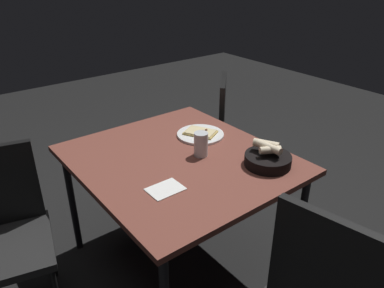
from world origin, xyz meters
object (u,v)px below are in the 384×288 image
(pizza_plate, at_px, (200,134))
(beer_glass, at_px, (201,146))
(chair_near, at_px, (206,126))
(chair_spare, at_px, (332,286))
(bread_basket, at_px, (268,158))
(chair_far, at_px, (0,227))
(dining_table, at_px, (179,167))

(pizza_plate, xyz_separation_m, beer_glass, (-0.15, -0.19, 0.05))
(chair_near, bearing_deg, chair_spare, -112.31)
(pizza_plate, bearing_deg, beer_glass, -128.73)
(chair_near, height_order, chair_spare, chair_spare)
(bread_basket, bearing_deg, beer_glass, 125.12)
(beer_glass, height_order, chair_spare, chair_spare)
(beer_glass, height_order, chair_near, chair_near)
(bread_basket, xyz_separation_m, chair_spare, (-0.23, -0.57, -0.24))
(bread_basket, xyz_separation_m, chair_near, (0.38, 0.94, -0.25))
(beer_glass, height_order, chair_far, chair_far)
(dining_table, xyz_separation_m, beer_glass, (0.10, -0.05, 0.11))
(dining_table, relative_size, chair_far, 1.27)
(pizza_plate, height_order, beer_glass, beer_glass)
(bread_basket, height_order, chair_far, chair_far)
(bread_basket, bearing_deg, chair_far, 151.39)
(pizza_plate, distance_m, chair_far, 1.15)
(chair_spare, bearing_deg, dining_table, 94.59)
(bread_basket, relative_size, chair_far, 0.27)
(chair_near, relative_size, chair_spare, 0.97)
(chair_near, xyz_separation_m, chair_spare, (-0.62, -1.50, 0.01))
(chair_far, bearing_deg, pizza_plate, -8.00)
(dining_table, xyz_separation_m, pizza_plate, (0.26, 0.14, 0.07))
(chair_spare, bearing_deg, bread_basket, 67.64)
(chair_near, bearing_deg, chair_far, -169.11)
(bread_basket, bearing_deg, pizza_plate, 95.84)
(bread_basket, height_order, beer_glass, beer_glass)
(chair_near, distance_m, chair_far, 1.58)
(dining_table, height_order, chair_spare, chair_spare)
(dining_table, height_order, beer_glass, beer_glass)
(pizza_plate, distance_m, chair_spare, 1.09)
(bread_basket, height_order, chair_spare, chair_spare)
(bread_basket, distance_m, chair_near, 1.04)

